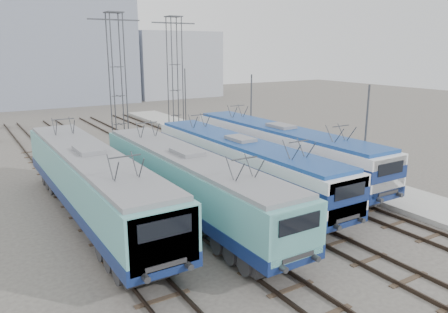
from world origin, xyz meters
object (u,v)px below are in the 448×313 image
mast_front (365,142)px  locomotive_far_right (282,147)px  mast_rear (185,102)px  catenary_tower_east (175,74)px  locomotive_center_right (242,162)px  catenary_tower_west (117,77)px  locomotive_far_left (92,180)px  locomotive_center_left (189,180)px  mast_mid (251,117)px

mast_front → locomotive_far_right: bearing=108.2°
mast_rear → catenary_tower_east: bearing=-136.4°
locomotive_center_right → catenary_tower_west: size_ratio=1.47×
locomotive_far_left → mast_rear: (15.35, 19.23, 1.16)m
catenary_tower_west → mast_rear: bearing=24.9°
locomotive_center_left → catenary_tower_east: catenary_tower_east is taller
locomotive_center_left → locomotive_far_left: bearing=152.1°
locomotive_center_left → mast_front: mast_front is taller
mast_front → mast_mid: bearing=90.0°
locomotive_far_left → locomotive_center_right: (9.00, -0.77, -0.09)m
locomotive_center_left → catenary_tower_west: size_ratio=1.49×
locomotive_far_right → catenary_tower_west: 16.47m
mast_mid → locomotive_center_left: bearing=-138.4°
locomotive_far_right → mast_rear: mast_rear is taller
locomotive_far_right → mast_rear: (1.85, 18.39, 1.17)m
locomotive_center_left → locomotive_center_right: (4.50, 1.62, 0.03)m
locomotive_center_left → locomotive_far_right: (9.00, 3.23, 0.10)m
catenary_tower_east → mast_front: catenary_tower_east is taller
locomotive_far_right → mast_rear: size_ratio=2.61×
locomotive_center_right → catenary_tower_east: catenary_tower_east is taller
locomotive_center_right → catenary_tower_west: (-2.25, 16.00, 4.39)m
locomotive_center_left → locomotive_center_right: locomotive_center_left is taller
locomotive_far_left → mast_rear: mast_rear is taller
locomotive_far_left → locomotive_center_right: bearing=-4.9°
locomotive_center_left → locomotive_far_right: size_ratio=0.98×
locomotive_center_right → locomotive_far_left: bearing=175.1°
catenary_tower_west → mast_mid: bearing=-42.9°
locomotive_far_right → catenary_tower_west: size_ratio=1.52×
catenary_tower_west → mast_mid: (8.60, -8.00, -3.14)m
locomotive_far_left → catenary_tower_west: size_ratio=1.57×
catenary_tower_east → locomotive_far_right: bearing=-89.1°
mast_mid → mast_rear: (0.00, 12.00, 0.00)m
locomotive_center_left → mast_mid: size_ratio=2.55×
locomotive_center_left → mast_front: 11.18m
locomotive_far_right → catenary_tower_east: 16.95m
mast_mid → locomotive_far_right: bearing=-106.2°
catenary_tower_east → mast_mid: catenary_tower_east is taller
locomotive_center_left → mast_rear: (10.85, 21.62, 1.27)m
locomotive_far_right → mast_rear: bearing=84.3°
catenary_tower_west → catenary_tower_east: (6.50, 2.00, 0.00)m
locomotive_center_left → mast_rear: mast_rear is taller
locomotive_center_right → catenary_tower_east: bearing=76.7°
mast_front → mast_rear: size_ratio=1.00×
locomotive_center_left → mast_mid: (10.85, 9.62, 1.27)m
locomotive_center_right → catenary_tower_east: size_ratio=1.47×
mast_rear → locomotive_far_right: bearing=-95.7°
mast_rear → mast_front: bearing=-90.0°
locomotive_center_left → catenary_tower_west: bearing=82.7°
catenary_tower_west → catenary_tower_east: 6.80m
catenary_tower_west → mast_rear: 9.99m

